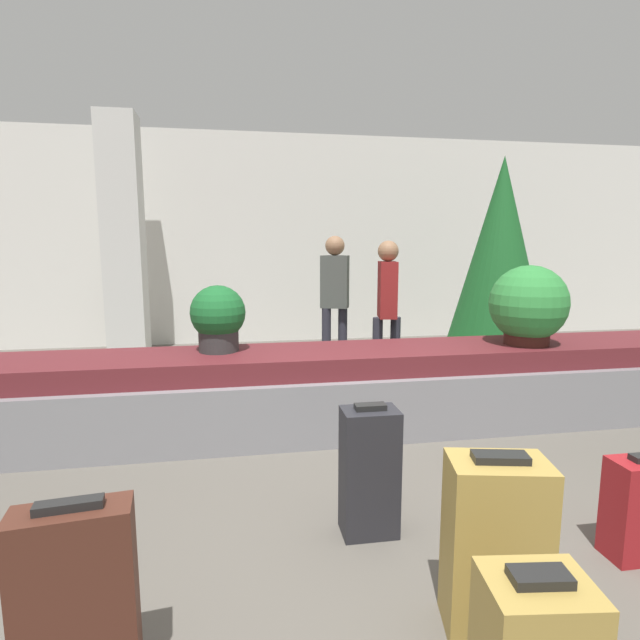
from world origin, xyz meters
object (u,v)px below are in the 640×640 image
Objects in this scene: pillar at (124,239)px; suitcase_2 at (77,604)px; suitcase_0 at (369,471)px; potted_plant_1 at (218,318)px; suitcase_4 at (495,545)px; traveler_0 at (387,301)px; decorated_tree at (500,257)px; potted_plant_0 at (528,306)px; traveler_1 at (335,292)px.

suitcase_2 is (0.86, -5.43, -1.25)m from pillar.
potted_plant_1 is at bearing 116.77° from suitcase_0.
pillar is 4.47× the size of suitcase_0.
suitcase_0 is at bearing 125.14° from suitcase_4.
suitcase_0 is (2.09, -4.65, -1.25)m from pillar.
traveler_0 is at bearing 71.49° from suitcase_0.
potted_plant_0 is at bearing -112.25° from decorated_tree.
potted_plant_0 is (3.04, 2.25, 0.66)m from suitcase_2.
pillar is 1.96× the size of traveler_1.
pillar is at bearing -112.35° from traveler_0.
suitcase_4 is at bearing -70.37° from traveler_1.
suitcase_2 is at bearing -90.27° from traveler_1.
traveler_0 is (0.63, 3.43, 0.57)m from suitcase_4.
potted_plant_0 is 2.63m from potted_plant_1.
pillar reaches higher than traveler_0.
suitcase_0 is 0.46× the size of traveler_0.
traveler_1 reaches higher than potted_plant_1.
potted_plant_0 is (1.82, 1.47, 0.66)m from suitcase_0.
potted_plant_1 reaches higher than suitcase_4.
decorated_tree reaches higher than suitcase_0.
suitcase_4 is (1.54, 0.04, 0.01)m from suitcase_2.
suitcase_2 is 4.55m from traveler_1.
suitcase_0 is 2.43m from potted_plant_0.
pillar is 5.07m from potted_plant_0.
potted_plant_0 reaches higher than potted_plant_1.
traveler_1 reaches higher than traveler_0.
pillar is at bearing 126.38° from suitcase_4.
pillar is at bearing 176.42° from traveler_1.
pillar is 3.32m from potted_plant_1.
pillar is 4.67× the size of potted_plant_0.
suitcase_2 is 0.97× the size of suitcase_4.
decorated_tree is (0.75, 1.82, 0.37)m from potted_plant_0.
traveler_0 is (3.03, -1.95, -0.67)m from pillar.
pillar reaches higher than suitcase_0.
traveler_1 is at bearing -25.99° from pillar.
decorated_tree is at bearing 52.90° from suitcase_0.
suitcase_4 is 4.16m from traveler_1.
suitcase_2 is 3.85m from potted_plant_0.
suitcase_2 is at bearing -166.04° from suitcase_4.
suitcase_4 is 2.75m from potted_plant_0.
suitcase_0 is 1.04× the size of potted_plant_0.
traveler_1 is (1.74, 4.16, 0.62)m from suitcase_2.
suitcase_2 is 1.04× the size of potted_plant_0.
pillar is at bearing 114.98° from suitcase_0.
suitcase_0 is 1.46m from suitcase_2.
suitcase_0 is 0.80m from suitcase_4.
decorated_tree is at bearing 25.94° from potted_plant_1.
suitcase_0 is 4.30m from decorated_tree.
suitcase_2 is 0.44× the size of traveler_1.
suitcase_4 is (0.31, -0.74, 0.01)m from suitcase_0.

